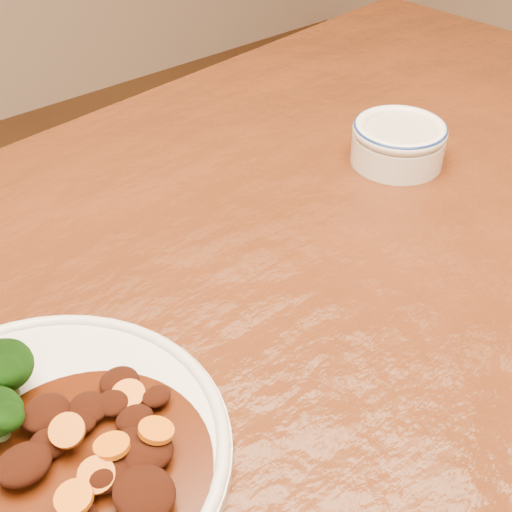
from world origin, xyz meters
TOP-DOWN VIEW (x-y plane):
  - dining_table at (0.00, 0.00)m, footprint 1.59×1.05m
  - dinner_plate at (-0.24, 0.00)m, footprint 0.28×0.28m
  - mince_stew at (-0.21, -0.03)m, footprint 0.17×0.17m
  - dip_bowl at (0.27, 0.12)m, footprint 0.11×0.11m

SIDE VIEW (x-z plane):
  - dining_table at x=0.00m, z-range 0.30..1.05m
  - dinner_plate at x=-0.24m, z-range 0.75..0.77m
  - mince_stew at x=-0.21m, z-range 0.76..0.79m
  - dip_bowl at x=0.27m, z-range 0.75..0.80m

